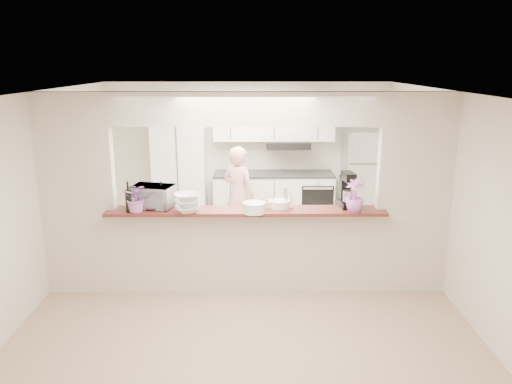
{
  "coord_description": "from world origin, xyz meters",
  "views": [
    {
      "loc": [
        0.09,
        -5.88,
        2.83
      ],
      "look_at": [
        0.12,
        0.3,
        1.22
      ],
      "focal_mm": 35.0,
      "sensor_mm": 36.0,
      "label": 1
    }
  ],
  "objects_px": {
    "toaster_oven": "(153,196)",
    "stand_mixer": "(347,191)",
    "refrigerator": "(365,178)",
    "person": "(239,195)"
  },
  "relations": [
    {
      "from": "person",
      "to": "toaster_oven",
      "type": "bearing_deg",
      "value": 93.44
    },
    {
      "from": "refrigerator",
      "to": "stand_mixer",
      "type": "relative_size",
      "value": 3.86
    },
    {
      "from": "stand_mixer",
      "to": "person",
      "type": "xyz_separation_m",
      "value": [
        -1.39,
        1.71,
        -0.51
      ]
    },
    {
      "from": "refrigerator",
      "to": "stand_mixer",
      "type": "distance_m",
      "value": 2.74
    },
    {
      "from": "refrigerator",
      "to": "person",
      "type": "bearing_deg",
      "value": -158.13
    },
    {
      "from": "toaster_oven",
      "to": "stand_mixer",
      "type": "xyz_separation_m",
      "value": [
        2.4,
        0.01,
        0.06
      ]
    },
    {
      "from": "toaster_oven",
      "to": "stand_mixer",
      "type": "bearing_deg",
      "value": 13.18
    },
    {
      "from": "toaster_oven",
      "to": "person",
      "type": "height_order",
      "value": "person"
    },
    {
      "from": "refrigerator",
      "to": "person",
      "type": "distance_m",
      "value": 2.36
    },
    {
      "from": "refrigerator",
      "to": "toaster_oven",
      "type": "height_order",
      "value": "refrigerator"
    }
  ]
}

